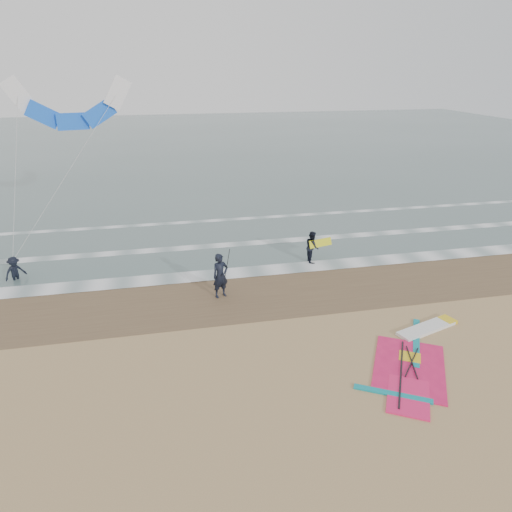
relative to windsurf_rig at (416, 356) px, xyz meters
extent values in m
plane|color=tan|center=(-2.99, -0.10, -0.04)|extent=(120.00, 120.00, 0.00)
cube|color=#47605E|center=(-2.99, 47.90, -0.02)|extent=(120.00, 80.00, 0.02)
cube|color=brown|center=(-2.99, 5.90, -0.03)|extent=(120.00, 5.00, 0.01)
cube|color=white|center=(-2.99, 8.10, -0.01)|extent=(120.00, 1.20, 0.02)
cube|color=white|center=(-2.99, 11.90, -0.01)|extent=(120.00, 0.70, 0.02)
cube|color=white|center=(-2.99, 16.40, -0.01)|extent=(120.00, 0.50, 0.01)
cube|color=white|center=(1.31, 1.54, 0.03)|extent=(2.64, 1.40, 0.12)
cube|color=yellow|center=(2.44, 1.90, 0.03)|extent=(0.63, 0.73, 0.13)
cube|color=#F41E5F|center=(-0.54, -0.52, -0.02)|extent=(3.60, 3.97, 0.04)
cube|color=#F41E5F|center=(-1.31, -1.85, -0.01)|extent=(1.99, 2.22, 0.05)
cube|color=#0C8C99|center=(0.49, 0.82, -0.01)|extent=(1.84, 2.96, 0.05)
cube|color=#0C8C99|center=(-1.72, -1.64, -0.01)|extent=(2.16, 1.38, 0.05)
cube|color=yellow|center=(-0.23, 0.00, -0.01)|extent=(0.93, 0.89, 0.05)
cylinder|color=black|center=(-0.95, -0.72, 0.02)|extent=(1.90, 3.23, 0.06)
cylinder|color=black|center=(-0.34, -0.31, 0.04)|extent=(1.27, 1.40, 0.04)
cylinder|color=black|center=(-0.34, -0.31, 0.04)|extent=(0.61, 1.77, 0.04)
imported|color=black|center=(-6.03, 5.87, 0.96)|extent=(0.85, 0.71, 2.00)
imported|color=black|center=(-0.94, 8.73, 0.78)|extent=(0.68, 0.84, 1.64)
imported|color=black|center=(-15.25, 9.45, 0.73)|extent=(1.12, 1.08, 1.54)
cylinder|color=black|center=(-5.73, 5.87, 1.43)|extent=(0.17, 0.86, 1.82)
cube|color=yellow|center=(-0.54, 8.63, 1.00)|extent=(1.30, 0.51, 0.39)
cube|color=white|center=(-14.74, 13.62, 8.04)|extent=(1.49, 0.41, 1.76)
cube|color=blue|center=(-13.74, 13.62, 7.05)|extent=(1.74, 0.46, 1.50)
cube|color=blue|center=(-12.38, 13.62, 6.69)|extent=(1.53, 0.42, 0.85)
cube|color=blue|center=(-11.03, 13.62, 7.05)|extent=(1.74, 0.46, 1.50)
cube|color=white|center=(-10.03, 13.62, 8.04)|extent=(1.49, 0.41, 1.76)
cylinder|color=beige|center=(-14.99, 11.53, 4.49)|extent=(0.53, 4.18, 7.11)
cylinder|color=beige|center=(-12.64, 11.53, 4.49)|extent=(5.23, 4.19, 7.11)
camera|label=1|loc=(-8.15, -11.84, 9.33)|focal=32.00mm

